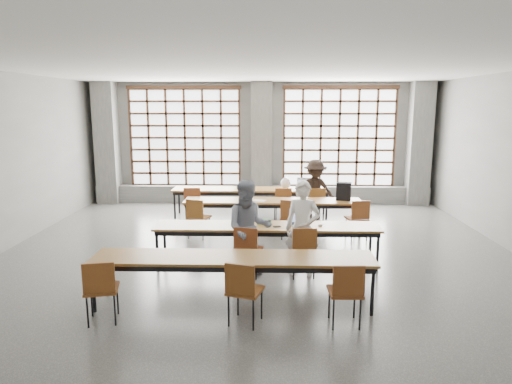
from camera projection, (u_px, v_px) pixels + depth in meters
floor at (257, 263)px, 8.33m from camera, size 11.00×11.00×0.00m
ceiling at (257, 65)px, 7.68m from camera, size 11.00×11.00×0.00m
wall_back at (262, 143)px, 13.41m from camera, size 10.00×0.00×10.00m
wall_front at (230, 299)px, 2.60m from camera, size 10.00×0.00×10.00m
column_left at (107, 143)px, 13.26m from camera, size 0.60×0.55×3.50m
column_mid at (262, 144)px, 13.13m from camera, size 0.60×0.55×3.50m
column_right at (419, 144)px, 13.00m from camera, size 0.60×0.55×3.50m
window_left at (185, 138)px, 13.36m from camera, size 3.32×0.12×3.00m
window_right at (339, 138)px, 13.24m from camera, size 3.32×0.12×3.00m
sill_ledge at (261, 194)px, 13.49m from camera, size 9.80×0.35×0.50m
desk_row_a at (251, 191)px, 11.72m from camera, size 4.00×0.70×0.73m
desk_row_b at (273, 203)px, 10.32m from camera, size 4.00×0.70×0.73m
desk_row_c at (267, 229)px, 8.16m from camera, size 4.00×0.70×0.73m
desk_row_d at (233, 261)px, 6.48m from camera, size 4.00×0.70×0.73m
chair_back_left at (193, 201)px, 11.17m from camera, size 0.44×0.44×0.88m
chair_back_mid at (283, 201)px, 11.11m from camera, size 0.46×0.46×0.88m
chair_back_right at (316, 201)px, 11.09m from camera, size 0.48×0.48×0.88m
chair_mid_left at (197, 214)px, 9.78m from camera, size 0.53×0.53×0.88m
chair_mid_centre at (291, 215)px, 9.72m from camera, size 0.50×0.51×0.88m
chair_mid_right at (358, 215)px, 9.68m from camera, size 0.49×0.50×0.88m
chair_front_left at (248, 246)px, 7.57m from camera, size 0.50×0.50×0.88m
chair_front_right at (303, 247)px, 7.54m from camera, size 0.46×0.46×0.88m
chair_near_left at (101, 285)px, 5.93m from camera, size 0.50×0.50×0.88m
chair_near_mid at (243, 287)px, 5.88m from camera, size 0.53×0.53×0.88m
chair_near_right at (346, 288)px, 5.84m from camera, size 0.43×0.44×0.88m
student_male at (303, 229)px, 7.62m from camera, size 0.67×0.52×1.62m
student_female at (249, 228)px, 7.64m from camera, size 0.85×0.69×1.63m
student_back at (315, 191)px, 11.17m from camera, size 1.06×0.70×1.54m
laptop_front at (298, 221)px, 8.22m from camera, size 0.42×0.37×0.26m
laptop_back at (303, 186)px, 11.77m from camera, size 0.41×0.37×0.26m
mouse at (320, 225)px, 8.09m from camera, size 0.11×0.09×0.04m
green_box at (264, 222)px, 8.21m from camera, size 0.26×0.13×0.09m
phone at (277, 226)px, 8.04m from camera, size 0.14×0.08×0.01m
paper_sheet_a at (246, 199)px, 10.37m from camera, size 0.33×0.26×0.00m
paper_sheet_b at (259, 200)px, 10.27m from camera, size 0.36×0.31×0.00m
backpack at (344, 191)px, 10.27m from camera, size 0.36×0.27×0.40m
plastic_bag at (286, 183)px, 11.71m from camera, size 0.32×0.29×0.29m
red_pouch at (102, 285)px, 6.02m from camera, size 0.22×0.14×0.06m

